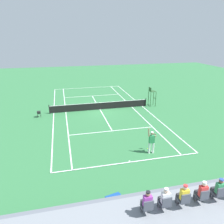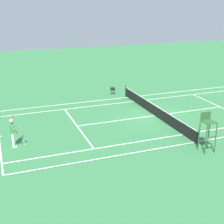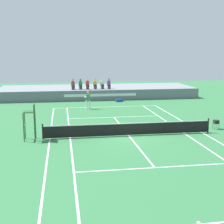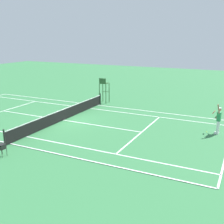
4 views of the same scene
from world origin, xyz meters
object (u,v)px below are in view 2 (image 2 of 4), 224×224
tennis_ball (25,144)px  umpire_chair (208,127)px  ball_hopper (113,89)px  tennis_player (13,132)px

tennis_ball → umpire_chair: (-4.75, -10.37, 1.52)m
umpire_chair → ball_hopper: 13.81m
tennis_player → umpire_chair: 12.02m
tennis_player → tennis_ball: bearing=-89.5°
tennis_player → ball_hopper: 13.53m
ball_hopper → tennis_player: bearing=131.7°
umpire_chair → ball_hopper: bearing=3.9°
tennis_ball → ball_hopper: size_ratio=0.10×
tennis_player → tennis_ball: (0.01, -0.66, -0.96)m
umpire_chair → ball_hopper: umpire_chair is taller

